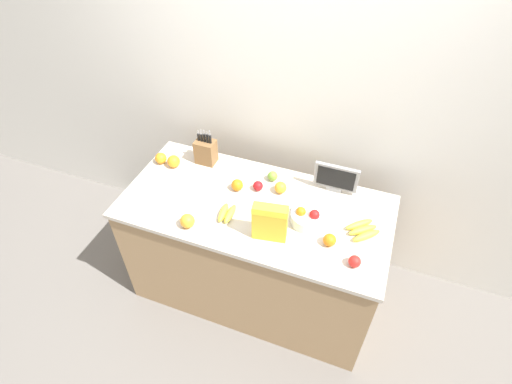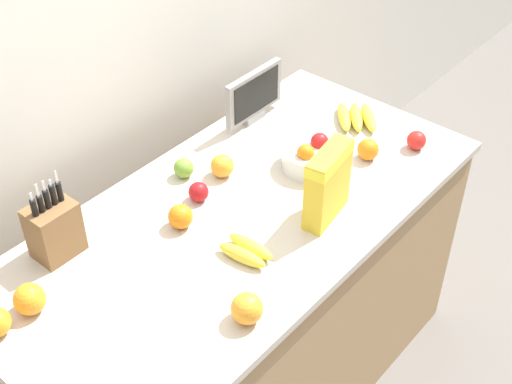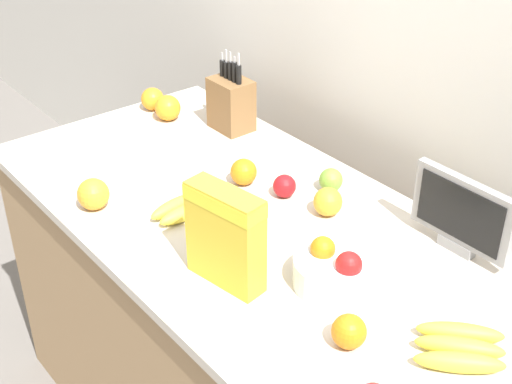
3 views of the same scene
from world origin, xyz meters
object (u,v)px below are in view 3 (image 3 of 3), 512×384
object	(u,v)px
banana_bunch_right	(460,347)
orange_near_bowl	(153,99)
apple_middle	(284,186)
cereal_box	(225,232)
banana_bunch_left	(180,209)
fruit_bowl	(336,270)
small_monitor	(462,213)
orange_front_right	(328,202)
apple_rightmost	(331,180)
orange_mid_right	(168,108)
orange_front_left	(349,331)
orange_front_center	(244,172)
orange_mid_left	(93,194)
knife_block	(231,103)

from	to	relation	value
banana_bunch_right	orange_near_bowl	distance (m)	1.47
apple_middle	orange_near_bowl	distance (m)	0.75
cereal_box	apple_middle	distance (m)	0.43
cereal_box	banana_bunch_left	xyz separation A→B (m)	(-0.31, 0.07, -0.12)
fruit_bowl	cereal_box	bearing A→B (deg)	-133.00
small_monitor	fruit_bowl	distance (m)	0.36
banana_bunch_right	orange_front_right	bearing A→B (deg)	164.05
cereal_box	apple_rightmost	xyz separation A→B (m)	(-0.15, 0.49, -0.10)
orange_mid_right	fruit_bowl	bearing A→B (deg)	-10.48
apple_middle	orange_near_bowl	world-z (taller)	orange_near_bowl
fruit_bowl	orange_front_left	bearing A→B (deg)	-36.60
banana_bunch_right	orange_front_center	size ratio (longest dim) A/B	2.95
small_monitor	apple_middle	world-z (taller)	small_monitor
orange_front_right	orange_mid_left	xyz separation A→B (m)	(-0.43, -0.48, 0.00)
cereal_box	orange_near_bowl	bearing A→B (deg)	148.73
orange_near_bowl	orange_mid_right	distance (m)	0.11
knife_block	fruit_bowl	xyz separation A→B (m)	(0.83, -0.32, -0.05)
orange_front_center	orange_mid_right	bearing A→B (deg)	172.64
orange_mid_left	orange_front_left	size ratio (longest dim) A/B	1.17
banana_bunch_right	orange_near_bowl	bearing A→B (deg)	173.93
cereal_box	fruit_bowl	bearing A→B (deg)	37.65
small_monitor	orange_near_bowl	world-z (taller)	small_monitor
knife_block	orange_front_right	bearing A→B (deg)	-11.39
small_monitor	apple_rightmost	bearing A→B (deg)	-174.39
small_monitor	orange_front_left	bearing A→B (deg)	-80.97
banana_bunch_right	apple_rightmost	distance (m)	0.71
banana_bunch_right	orange_front_right	size ratio (longest dim) A/B	2.90
cereal_box	orange_mid_right	bearing A→B (deg)	146.49
apple_middle	apple_rightmost	xyz separation A→B (m)	(0.06, 0.13, 0.00)
fruit_bowl	banana_bunch_right	bearing A→B (deg)	6.44
apple_middle	orange_front_right	size ratio (longest dim) A/B	0.83
small_monitor	orange_front_center	xyz separation A→B (m)	(-0.61, -0.21, -0.07)
orange_front_left	orange_mid_right	bearing A→B (deg)	165.30
knife_block	fruit_bowl	world-z (taller)	knife_block
small_monitor	orange_front_center	world-z (taller)	small_monitor
apple_middle	orange_mid_right	bearing A→B (deg)	178.28
cereal_box	orange_front_right	xyz separation A→B (m)	(-0.06, 0.39, -0.10)
banana_bunch_right	orange_front_right	distance (m)	0.59
small_monitor	banana_bunch_right	world-z (taller)	small_monitor
banana_bunch_left	orange_near_bowl	world-z (taller)	orange_near_bowl
knife_block	banana_bunch_left	world-z (taller)	knife_block
apple_rightmost	orange_front_right	distance (m)	0.13
orange_mid_right	orange_front_left	size ratio (longest dim) A/B	1.17
cereal_box	orange_mid_left	bearing A→B (deg)	-178.56
orange_near_bowl	orange_mid_right	xyz separation A→B (m)	(0.11, -0.00, 0.00)
apple_middle	small_monitor	bearing A→B (deg)	19.38
knife_block	fruit_bowl	size ratio (longest dim) A/B	1.37
fruit_bowl	apple_middle	world-z (taller)	fruit_bowl
orange_front_left	knife_block	bearing A→B (deg)	156.07
apple_rightmost	orange_near_bowl	size ratio (longest dim) A/B	0.85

